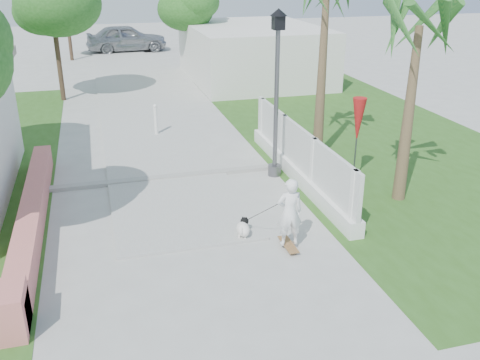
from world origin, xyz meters
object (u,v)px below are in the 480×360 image
object	(u,v)px
skateboarder	(272,213)
patio_umbrella	(358,121)
bollard	(156,119)
dog	(243,228)
parked_car	(126,38)
street_lamp	(277,89)

from	to	relation	value
skateboarder	patio_umbrella	bearing A→B (deg)	-137.13
bollard	dog	bearing A→B (deg)	-83.40
skateboarder	parked_car	bearing A→B (deg)	-84.70
patio_umbrella	dog	world-z (taller)	patio_umbrella
street_lamp	skateboarder	xyz separation A→B (m)	(-1.31, -3.66, -1.70)
skateboarder	parked_car	world-z (taller)	parked_car
dog	bollard	bearing A→B (deg)	120.93
patio_umbrella	skateboarder	bearing A→B (deg)	-140.32
bollard	skateboarder	distance (m)	8.28
bollard	patio_umbrella	world-z (taller)	patio_umbrella
street_lamp	patio_umbrella	xyz separation A→B (m)	(1.90, -1.00, -0.74)
street_lamp	patio_umbrella	distance (m)	2.27
skateboarder	dog	world-z (taller)	skateboarder
dog	parked_car	distance (m)	26.08
skateboarder	street_lamp	bearing A→B (deg)	-106.46
patio_umbrella	dog	bearing A→B (deg)	-148.99
street_lamp	patio_umbrella	world-z (taller)	street_lamp
patio_umbrella	dog	distance (m)	4.56
bollard	dog	distance (m)	7.79
bollard	skateboarder	bearing A→B (deg)	-80.31
street_lamp	dog	world-z (taller)	street_lamp
parked_car	skateboarder	bearing A→B (deg)	178.14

